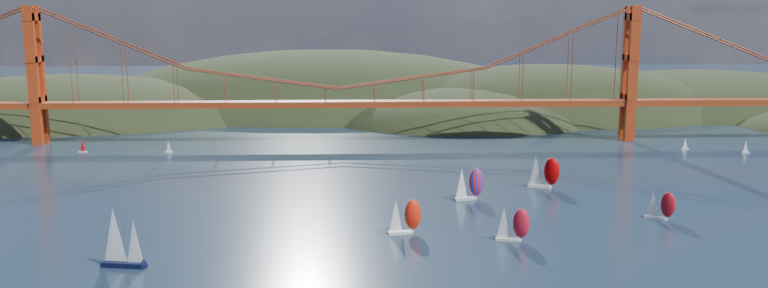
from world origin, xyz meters
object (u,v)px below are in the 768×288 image
racer_1 (512,224)px  racer_rwb (469,183)px  racer_0 (404,216)px  racer_2 (660,204)px  racer_3 (543,171)px  sloop_navy (120,238)px

racer_1 → racer_rwb: 38.99m
racer_0 → racer_2: size_ratio=1.12×
racer_2 → racer_3: (-21.59, 35.49, 1.08)m
racer_2 → racer_3: racer_3 is taller
racer_3 → racer_1: bearing=-94.4°
racer_0 → racer_rwb: 38.00m
racer_1 → racer_2: size_ratio=1.06×
racer_1 → racer_rwb: bearing=107.5°
racer_2 → racer_3: size_ratio=0.79×
racer_0 → racer_1: bearing=-27.0°
sloop_navy → racer_rwb: (81.76, 53.11, -1.41)m
racer_rwb → sloop_navy: bearing=-161.8°
racer_2 → racer_rwb: bearing=-176.3°
racer_0 → sloop_navy: bearing=-172.8°
racer_2 → racer_rwb: 51.31m
sloop_navy → racer_3: size_ratio=1.31×
racer_1 → racer_2: 45.26m
sloop_navy → racer_rwb: 97.50m
racer_1 → racer_rwb: racer_rwb is taller
racer_3 → racer_rwb: racer_3 is taller
racer_1 → racer_rwb: (-4.38, 38.74, 0.58)m
sloop_navy → racer_2: size_ratio=1.66×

